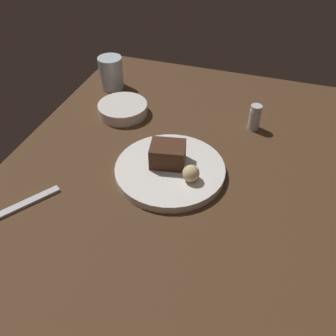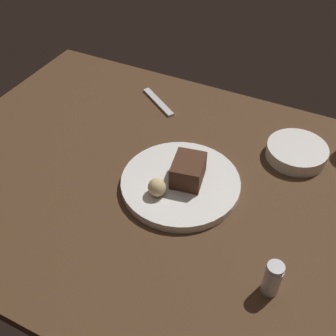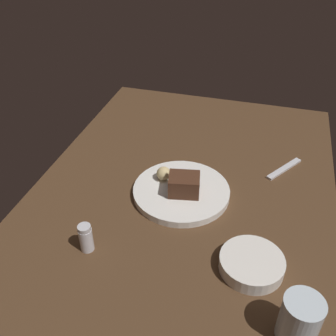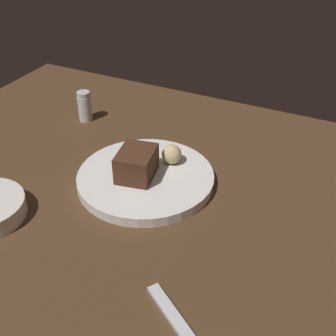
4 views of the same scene
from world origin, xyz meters
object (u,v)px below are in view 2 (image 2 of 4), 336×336
object	(u,v)px
dessert_spoon	(158,102)
salt_shaker	(273,278)
dessert_plate	(180,184)
side_bowl	(297,152)
chocolate_cake_slice	(188,170)
bread_roll	(157,187)

from	to	relation	value
dessert_spoon	salt_shaker	bearing A→B (deg)	-9.99
dessert_plate	salt_shaker	xyz separation A→B (cm)	(-25.63, 16.33, 2.67)
dessert_plate	salt_shaker	bearing A→B (deg)	147.49
dessert_plate	salt_shaker	distance (cm)	30.50
side_bowl	dessert_spoon	bearing A→B (deg)	-7.95
chocolate_cake_slice	dessert_spoon	bearing A→B (deg)	-51.20
salt_shaker	bread_roll	bearing A→B (deg)	-20.38
dessert_plate	bread_roll	bearing A→B (deg)	64.01
bread_roll	salt_shaker	xyz separation A→B (cm)	(-28.44, 10.56, -0.34)
side_bowl	dessert_spoon	world-z (taller)	side_bowl
side_bowl	dessert_plate	bearing A→B (deg)	46.12
salt_shaker	dessert_plate	bearing A→B (deg)	-32.51
dessert_spoon	chocolate_cake_slice	bearing A→B (deg)	-17.21
dessert_plate	chocolate_cake_slice	xyz separation A→B (cm)	(-1.31, -1.24, 3.72)
side_bowl	salt_shaker	bearing A→B (deg)	96.94
chocolate_cake_slice	salt_shaker	distance (cm)	30.02
dessert_plate	chocolate_cake_slice	bearing A→B (deg)	-136.69
salt_shaker	dessert_spoon	distance (cm)	63.24
chocolate_cake_slice	dessert_spoon	world-z (taller)	chocolate_cake_slice
dessert_plate	dessert_spoon	bearing A→B (deg)	-54.24
bread_roll	side_bowl	size ratio (longest dim) A/B	0.27
salt_shaker	side_bowl	world-z (taller)	salt_shaker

